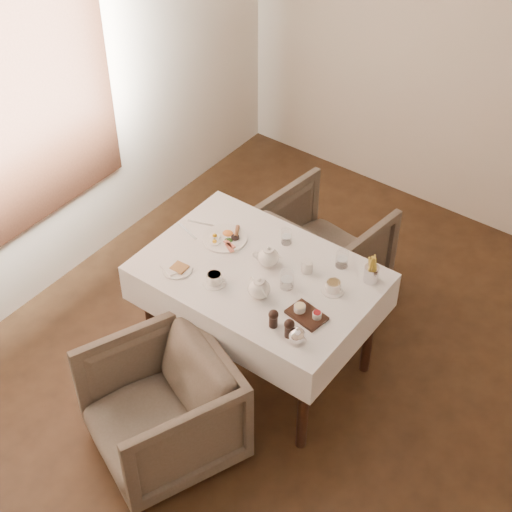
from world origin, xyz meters
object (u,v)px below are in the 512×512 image
object	(u,v)px
armchair_near	(161,409)
armchair_far	(321,249)
table	(259,286)
breakfast_plate	(225,238)
teapot_centre	(268,256)

from	to	relation	value
armchair_near	armchair_far	size ratio (longest dim) A/B	0.99
table	breakfast_plate	distance (m)	0.36
teapot_centre	armchair_far	bearing A→B (deg)	73.06
armchair_near	armchair_far	distance (m)	1.57
table	teapot_centre	distance (m)	0.20
table	breakfast_plate	size ratio (longest dim) A/B	4.97
armchair_near	armchair_far	bearing A→B (deg)	113.87
breakfast_plate	teapot_centre	size ratio (longest dim) A/B	1.57
breakfast_plate	teapot_centre	distance (m)	0.33
table	armchair_far	bearing A→B (deg)	95.66
table	armchair_near	xyz separation A→B (m)	(-0.05, -0.79, -0.31)
armchair_near	breakfast_plate	distance (m)	1.03
armchair_near	armchair_far	world-z (taller)	armchair_far
armchair_near	teapot_centre	world-z (taller)	teapot_centre
armchair_far	breakfast_plate	world-z (taller)	breakfast_plate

